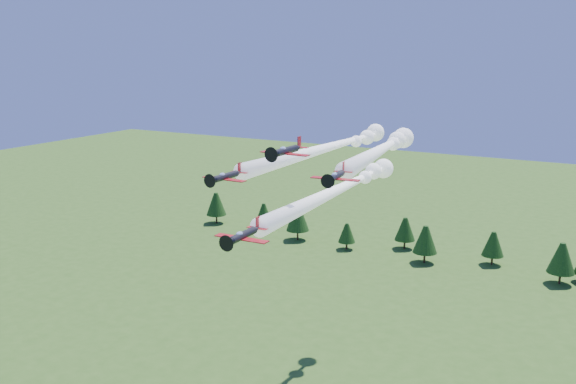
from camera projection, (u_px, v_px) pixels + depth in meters
The scene contains 5 objects.
plane_lead at pixel (343, 187), 104.52m from camera, with size 7.10×55.96×3.70m.
plane_left at pixel (331, 146), 117.65m from camera, with size 7.57×58.91×3.70m.
plane_right at pixel (384, 148), 104.08m from camera, with size 9.59×44.14×3.70m.
plane_slot at pixel (286, 151), 90.47m from camera, with size 7.60×8.28×2.68m.
treeline at pixel (477, 245), 183.25m from camera, with size 173.78×18.05×11.75m.
Camera 1 is at (41.68, -72.62, 62.09)m, focal length 40.00 mm.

